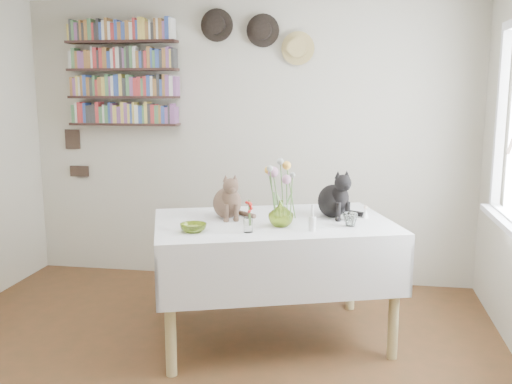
% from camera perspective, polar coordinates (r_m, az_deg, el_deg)
% --- Properties ---
extents(room, '(4.08, 4.58, 2.58)m').
position_cam_1_polar(room, '(2.92, -9.00, 1.02)').
color(room, brown).
rests_on(room, ground).
extents(dining_table, '(1.81, 1.46, 0.84)m').
position_cam_1_polar(dining_table, '(3.89, 1.71, -5.84)').
color(dining_table, white).
rests_on(dining_table, room).
extents(tabby_cat, '(0.31, 0.34, 0.32)m').
position_cam_1_polar(tabby_cat, '(3.91, -2.90, -0.26)').
color(tabby_cat, brown).
rests_on(tabby_cat, dining_table).
extents(black_cat, '(0.35, 0.37, 0.34)m').
position_cam_1_polar(black_cat, '(3.96, 7.71, -0.02)').
color(black_cat, black).
rests_on(black_cat, dining_table).
extents(flower_vase, '(0.22, 0.22, 0.17)m').
position_cam_1_polar(flower_vase, '(3.67, 2.51, -2.15)').
color(flower_vase, '#AFC946').
rests_on(flower_vase, dining_table).
extents(green_bowl, '(0.21, 0.21, 0.05)m').
position_cam_1_polar(green_bowl, '(3.56, -6.29, -3.57)').
color(green_bowl, '#AFC946').
rests_on(green_bowl, dining_table).
extents(drinking_glass, '(0.13, 0.13, 0.09)m').
position_cam_1_polar(drinking_glass, '(3.72, 9.41, -2.73)').
color(drinking_glass, white).
rests_on(drinking_glass, dining_table).
extents(candlestick, '(0.05, 0.05, 0.17)m').
position_cam_1_polar(candlestick, '(3.56, 5.65, -3.03)').
color(candlestick, white).
rests_on(candlestick, dining_table).
extents(berry_jar, '(0.06, 0.06, 0.23)m').
position_cam_1_polar(berry_jar, '(3.51, -0.80, -2.43)').
color(berry_jar, white).
rests_on(berry_jar, dining_table).
extents(porcelain_figurine, '(0.05, 0.05, 0.09)m').
position_cam_1_polar(porcelain_figurine, '(3.97, 10.88, -2.03)').
color(porcelain_figurine, white).
rests_on(porcelain_figurine, dining_table).
extents(flower_bouquet, '(0.17, 0.13, 0.39)m').
position_cam_1_polar(flower_bouquet, '(3.63, 2.57, 1.81)').
color(flower_bouquet, '#4C7233').
rests_on(flower_bouquet, flower_vase).
extents(bookshelf_unit, '(1.00, 0.16, 0.91)m').
position_cam_1_polar(bookshelf_unit, '(5.29, -13.18, 11.42)').
color(bookshelf_unit, '#331E19').
rests_on(bookshelf_unit, room).
extents(wall_hats, '(0.98, 0.09, 0.48)m').
position_cam_1_polar(wall_hats, '(5.00, 0.26, 15.49)').
color(wall_hats, black).
rests_on(wall_hats, room).
extents(wall_art_plaques, '(0.21, 0.02, 0.44)m').
position_cam_1_polar(wall_art_plaques, '(5.61, -17.61, 3.78)').
color(wall_art_plaques, '#38281E').
rests_on(wall_art_plaques, room).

